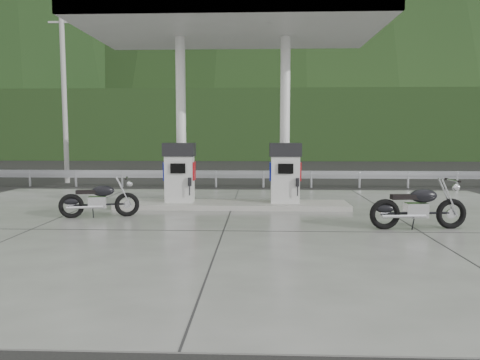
{
  "coord_description": "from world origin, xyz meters",
  "views": [
    {
      "loc": [
        0.81,
        -11.55,
        2.24
      ],
      "look_at": [
        0.3,
        1.0,
        1.0
      ],
      "focal_mm": 35.0,
      "sensor_mm": 36.0,
      "label": 1
    }
  ],
  "objects_px": {
    "gas_pump_left": "(180,173)",
    "motorcycle_right": "(418,207)",
    "motorcycle_left": "(99,200)",
    "gas_pump_right": "(285,173)"
  },
  "relations": [
    {
      "from": "gas_pump_right",
      "to": "motorcycle_right",
      "type": "relative_size",
      "value": 0.84
    },
    {
      "from": "gas_pump_left",
      "to": "motorcycle_left",
      "type": "bearing_deg",
      "value": -135.1
    },
    {
      "from": "gas_pump_left",
      "to": "motorcycle_left",
      "type": "height_order",
      "value": "gas_pump_left"
    },
    {
      "from": "motorcycle_left",
      "to": "gas_pump_right",
      "type": "bearing_deg",
      "value": 7.03
    },
    {
      "from": "gas_pump_left",
      "to": "gas_pump_right",
      "type": "xyz_separation_m",
      "value": [
        3.2,
        0.0,
        0.0
      ]
    },
    {
      "from": "gas_pump_left",
      "to": "motorcycle_right",
      "type": "bearing_deg",
      "value": -26.63
    },
    {
      "from": "gas_pump_left",
      "to": "motorcycle_left",
      "type": "distance_m",
      "value": 2.68
    },
    {
      "from": "gas_pump_left",
      "to": "motorcycle_left",
      "type": "xyz_separation_m",
      "value": [
        -1.85,
        -1.84,
        -0.59
      ]
    },
    {
      "from": "motorcycle_left",
      "to": "motorcycle_right",
      "type": "xyz_separation_m",
      "value": [
        7.99,
        -1.23,
        0.05
      ]
    },
    {
      "from": "gas_pump_left",
      "to": "gas_pump_right",
      "type": "height_order",
      "value": "same"
    }
  ]
}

